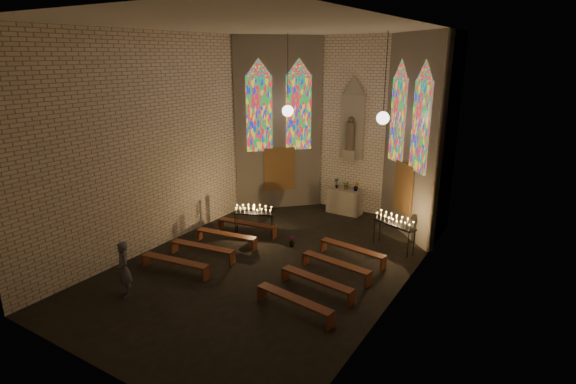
% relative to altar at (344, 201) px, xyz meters
% --- Properties ---
extents(floor, '(12.00, 12.00, 0.00)m').
position_rel_altar_xyz_m(floor, '(0.00, -5.45, -0.50)').
color(floor, black).
rests_on(floor, ground).
extents(room, '(8.22, 12.43, 7.00)m').
position_rel_altar_xyz_m(room, '(-0.00, -2.08, 3.22)').
color(room, beige).
rests_on(room, ground).
extents(altar, '(1.40, 0.60, 1.00)m').
position_rel_altar_xyz_m(altar, '(0.00, 0.00, 0.00)').
color(altar, '#ABA28C').
rests_on(altar, ground).
extents(flower_vase_left, '(0.25, 0.20, 0.43)m').
position_rel_altar_xyz_m(flower_vase_left, '(-0.40, 0.03, 0.72)').
color(flower_vase_left, '#4C723F').
rests_on(flower_vase_left, altar).
extents(flower_vase_center, '(0.40, 0.38, 0.36)m').
position_rel_altar_xyz_m(flower_vase_center, '(0.03, 0.09, 0.68)').
color(flower_vase_center, '#4C723F').
rests_on(flower_vase_center, altar).
extents(flower_vase_right, '(0.26, 0.23, 0.39)m').
position_rel_altar_xyz_m(flower_vase_right, '(0.46, 0.09, 0.70)').
color(flower_vase_right, '#4C723F').
rests_on(flower_vase_right, altar).
extents(aisle_flower_pot, '(0.27, 0.27, 0.37)m').
position_rel_altar_xyz_m(aisle_flower_pot, '(-0.11, -4.00, -0.32)').
color(aisle_flower_pot, '#4C723F').
rests_on(aisle_flower_pot, ground).
extents(votive_stand_left, '(1.44, 0.86, 1.04)m').
position_rel_altar_xyz_m(votive_stand_left, '(-1.81, -3.83, 0.40)').
color(votive_stand_left, black).
rests_on(votive_stand_left, ground).
extents(votive_stand_right, '(1.58, 0.91, 1.14)m').
position_rel_altar_xyz_m(votive_stand_right, '(2.90, -2.43, 0.48)').
color(votive_stand_right, black).
rests_on(votive_stand_right, ground).
extents(pew_left_0, '(2.28, 0.61, 0.43)m').
position_rel_altar_xyz_m(pew_left_0, '(-2.07, -3.90, -0.15)').
color(pew_left_0, '#5D2D1A').
rests_on(pew_left_0, ground).
extents(pew_right_0, '(2.28, 0.61, 0.43)m').
position_rel_altar_xyz_m(pew_right_0, '(2.07, -3.90, -0.15)').
color(pew_right_0, '#5D2D1A').
rests_on(pew_right_0, ground).
extents(pew_left_1, '(2.28, 0.61, 0.43)m').
position_rel_altar_xyz_m(pew_left_1, '(-2.07, -5.10, -0.15)').
color(pew_left_1, '#5D2D1A').
rests_on(pew_left_1, ground).
extents(pew_right_1, '(2.28, 0.61, 0.43)m').
position_rel_altar_xyz_m(pew_right_1, '(2.07, -5.10, -0.15)').
color(pew_right_1, '#5D2D1A').
rests_on(pew_right_1, ground).
extents(pew_left_2, '(2.28, 0.61, 0.43)m').
position_rel_altar_xyz_m(pew_left_2, '(-2.07, -6.30, -0.15)').
color(pew_left_2, '#5D2D1A').
rests_on(pew_left_2, ground).
extents(pew_right_2, '(2.28, 0.61, 0.43)m').
position_rel_altar_xyz_m(pew_right_2, '(2.07, -6.30, -0.15)').
color(pew_right_2, '#5D2D1A').
rests_on(pew_right_2, ground).
extents(pew_left_3, '(2.28, 0.61, 0.43)m').
position_rel_altar_xyz_m(pew_left_3, '(-2.07, -7.50, -0.15)').
color(pew_left_3, '#5D2D1A').
rests_on(pew_left_3, ground).
extents(pew_right_3, '(2.28, 0.61, 0.43)m').
position_rel_altar_xyz_m(pew_right_3, '(2.07, -7.50, -0.15)').
color(pew_right_3, '#5D2D1A').
rests_on(pew_right_3, ground).
extents(visitor, '(0.67, 0.56, 1.55)m').
position_rel_altar_xyz_m(visitor, '(-2.27, -9.14, 0.28)').
color(visitor, '#4D4E58').
rests_on(visitor, ground).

